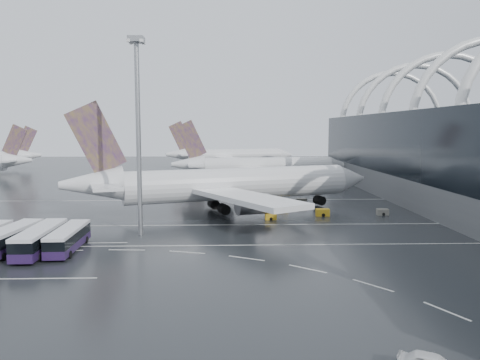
{
  "coord_description": "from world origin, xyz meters",
  "views": [
    {
      "loc": [
        4.13,
        -66.27,
        16.32
      ],
      "look_at": [
        6.81,
        18.28,
        7.0
      ],
      "focal_mm": 35.0,
      "sensor_mm": 36.0,
      "label": 1
    }
  ],
  "objects_px": {
    "bus_row_near_b": "(10,239)",
    "airliner_main": "(224,185)",
    "bus_row_near_d": "(68,238)",
    "gse_cart_belly_e": "(283,205)",
    "bus_row_near_c": "(40,239)",
    "gse_cart_belly_d": "(383,212)",
    "gse_cart_belly_b": "(301,202)",
    "airliner_gate_c": "(229,156)",
    "gse_cart_belly_c": "(271,216)",
    "gse_cart_belly_a": "(323,212)",
    "airliner_gate_b": "(259,167)",
    "floodlight_mast": "(138,112)"
  },
  "relations": [
    {
      "from": "bus_row_near_b",
      "to": "airliner_main",
      "type": "bearing_deg",
      "value": -39.71
    },
    {
      "from": "bus_row_near_b",
      "to": "bus_row_near_d",
      "type": "height_order",
      "value": "bus_row_near_b"
    },
    {
      "from": "airliner_main",
      "to": "gse_cart_belly_e",
      "type": "relative_size",
      "value": 27.55
    },
    {
      "from": "bus_row_near_c",
      "to": "bus_row_near_d",
      "type": "xyz_separation_m",
      "value": [
        3.34,
        0.97,
        -0.14
      ]
    },
    {
      "from": "gse_cart_belly_d",
      "to": "gse_cart_belly_b",
      "type": "bearing_deg",
      "value": 136.99
    },
    {
      "from": "airliner_gate_c",
      "to": "bus_row_near_c",
      "type": "xyz_separation_m",
      "value": [
        -26.12,
        -132.69,
        -3.04
      ]
    },
    {
      "from": "airliner_gate_c",
      "to": "gse_cart_belly_b",
      "type": "relative_size",
      "value": 22.11
    },
    {
      "from": "gse_cart_belly_c",
      "to": "airliner_main",
      "type": "bearing_deg",
      "value": 137.01
    },
    {
      "from": "gse_cart_belly_a",
      "to": "gse_cart_belly_b",
      "type": "xyz_separation_m",
      "value": [
        -1.92,
        13.3,
        -0.01
      ]
    },
    {
      "from": "airliner_gate_b",
      "to": "bus_row_near_c",
      "type": "bearing_deg",
      "value": -121.52
    },
    {
      "from": "gse_cart_belly_e",
      "to": "airliner_gate_b",
      "type": "bearing_deg",
      "value": 92.0
    },
    {
      "from": "gse_cart_belly_a",
      "to": "gse_cart_belly_e",
      "type": "relative_size",
      "value": 1.11
    },
    {
      "from": "airliner_main",
      "to": "gse_cart_belly_a",
      "type": "bearing_deg",
      "value": -33.28
    },
    {
      "from": "floodlight_mast",
      "to": "bus_row_near_c",
      "type": "bearing_deg",
      "value": -138.26
    },
    {
      "from": "floodlight_mast",
      "to": "gse_cart_belly_b",
      "type": "relative_size",
      "value": 12.26
    },
    {
      "from": "airliner_gate_b",
      "to": "gse_cart_belly_b",
      "type": "bearing_deg",
      "value": -89.35
    },
    {
      "from": "bus_row_near_d",
      "to": "gse_cart_belly_b",
      "type": "bearing_deg",
      "value": -47.03
    },
    {
      "from": "airliner_gate_b",
      "to": "gse_cart_belly_a",
      "type": "relative_size",
      "value": 22.1
    },
    {
      "from": "bus_row_near_b",
      "to": "bus_row_near_d",
      "type": "distance_m",
      "value": 7.48
    },
    {
      "from": "floodlight_mast",
      "to": "gse_cart_belly_e",
      "type": "relative_size",
      "value": 13.48
    },
    {
      "from": "airliner_main",
      "to": "gse_cart_belly_d",
      "type": "distance_m",
      "value": 30.75
    },
    {
      "from": "floodlight_mast",
      "to": "gse_cart_belly_c",
      "type": "relative_size",
      "value": 14.63
    },
    {
      "from": "airliner_gate_b",
      "to": "gse_cart_belly_d",
      "type": "distance_m",
      "value": 57.44
    },
    {
      "from": "gse_cart_belly_c",
      "to": "gse_cart_belly_a",
      "type": "bearing_deg",
      "value": 17.29
    },
    {
      "from": "bus_row_near_c",
      "to": "floodlight_mast",
      "type": "relative_size",
      "value": 0.45
    },
    {
      "from": "airliner_main",
      "to": "gse_cart_belly_c",
      "type": "distance_m",
      "value": 12.48
    },
    {
      "from": "floodlight_mast",
      "to": "bus_row_near_d",
      "type": "bearing_deg",
      "value": -131.19
    },
    {
      "from": "bus_row_near_d",
      "to": "gse_cart_belly_b",
      "type": "relative_size",
      "value": 5.09
    },
    {
      "from": "bus_row_near_b",
      "to": "gse_cart_belly_d",
      "type": "xyz_separation_m",
      "value": [
        58.45,
        24.78,
        -1.19
      ]
    },
    {
      "from": "gse_cart_belly_b",
      "to": "gse_cart_belly_d",
      "type": "bearing_deg",
      "value": -43.01
    },
    {
      "from": "airliner_gate_b",
      "to": "airliner_main",
      "type": "bearing_deg",
      "value": -109.69
    },
    {
      "from": "airliner_gate_c",
      "to": "airliner_gate_b",
      "type": "bearing_deg",
      "value": -96.38
    },
    {
      "from": "floodlight_mast",
      "to": "gse_cart_belly_a",
      "type": "xyz_separation_m",
      "value": [
        31.36,
        14.42,
        -18.11
      ]
    },
    {
      "from": "airliner_gate_c",
      "to": "airliner_main",
      "type": "bearing_deg",
      "value": -106.47
    },
    {
      "from": "gse_cart_belly_d",
      "to": "bus_row_near_b",
      "type": "bearing_deg",
      "value": -157.03
    },
    {
      "from": "bus_row_near_d",
      "to": "airliner_main",
      "type": "bearing_deg",
      "value": -37.99
    },
    {
      "from": "airliner_gate_b",
      "to": "bus_row_near_d",
      "type": "relative_size",
      "value": 4.39
    },
    {
      "from": "bus_row_near_b",
      "to": "gse_cart_belly_e",
      "type": "relative_size",
      "value": 6.0
    },
    {
      "from": "airliner_gate_c",
      "to": "bus_row_near_c",
      "type": "distance_m",
      "value": 135.27
    },
    {
      "from": "gse_cart_belly_b",
      "to": "gse_cart_belly_c",
      "type": "relative_size",
      "value": 1.19
    },
    {
      "from": "airliner_main",
      "to": "floodlight_mast",
      "type": "bearing_deg",
      "value": -142.78
    },
    {
      "from": "gse_cart_belly_d",
      "to": "gse_cart_belly_a",
      "type": "bearing_deg",
      "value": -176.63
    },
    {
      "from": "gse_cart_belly_c",
      "to": "gse_cart_belly_e",
      "type": "bearing_deg",
      "value": 73.05
    },
    {
      "from": "gse_cart_belly_b",
      "to": "gse_cart_belly_c",
      "type": "height_order",
      "value": "gse_cart_belly_b"
    },
    {
      "from": "airliner_gate_c",
      "to": "gse_cart_belly_c",
      "type": "height_order",
      "value": "airliner_gate_c"
    },
    {
      "from": "gse_cart_belly_c",
      "to": "gse_cart_belly_d",
      "type": "bearing_deg",
      "value": 9.98
    },
    {
      "from": "airliner_main",
      "to": "bus_row_near_b",
      "type": "xyz_separation_m",
      "value": [
        -28.34,
        -28.84,
        -3.54
      ]
    },
    {
      "from": "floodlight_mast",
      "to": "gse_cart_belly_d",
      "type": "distance_m",
      "value": 49.05
    },
    {
      "from": "bus_row_near_c",
      "to": "gse_cart_belly_b",
      "type": "relative_size",
      "value": 5.53
    },
    {
      "from": "airliner_main",
      "to": "bus_row_near_d",
      "type": "relative_size",
      "value": 4.92
    }
  ]
}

